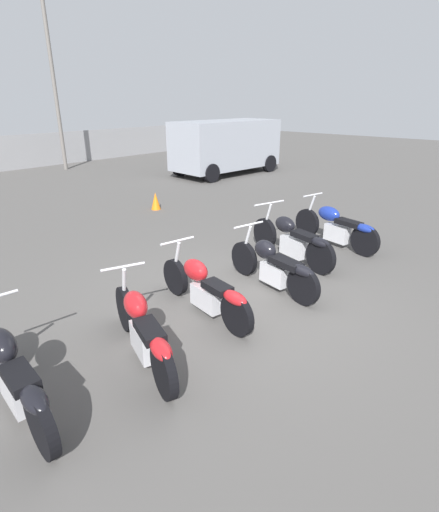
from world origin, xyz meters
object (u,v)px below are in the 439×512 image
motorcycle_slot_3 (274,266)px  motorcycle_slot_4 (293,240)px  motorcycle_slot_0 (13,374)px  motorcycle_slot_2 (205,289)px  motorcycle_slot_1 (143,330)px  motorcycle_slot_5 (336,227)px  traffic_cone_near (156,201)px  light_pole_left (47,36)px  parked_van (226,145)px

motorcycle_slot_3 → motorcycle_slot_4: size_ratio=0.91×
motorcycle_slot_0 → motorcycle_slot_2: 2.69m
motorcycle_slot_2 → motorcycle_slot_3: 1.37m
motorcycle_slot_1 → motorcycle_slot_5: motorcycle_slot_5 is taller
motorcycle_slot_4 → traffic_cone_near: motorcycle_slot_4 is taller
motorcycle_slot_5 → motorcycle_slot_4: bearing=-177.7°
light_pole_left → motorcycle_slot_3: size_ratio=4.60×
parked_van → light_pole_left: bearing=36.9°
light_pole_left → motorcycle_slot_2: size_ratio=4.36×
motorcycle_slot_1 → motorcycle_slot_4: motorcycle_slot_4 is taller
motorcycle_slot_0 → traffic_cone_near: bearing=45.9°
light_pole_left → motorcycle_slot_4: size_ratio=4.20×
motorcycle_slot_0 → parked_van: (11.83, 7.29, 0.76)m
light_pole_left → traffic_cone_near: (-1.86, -8.37, -5.03)m
motorcycle_slot_0 → motorcycle_slot_2: size_ratio=1.02×
motorcycle_slot_5 → motorcycle_slot_1: bearing=-165.7°
motorcycle_slot_2 → light_pole_left: bearing=79.6°
motorcycle_slot_1 → parked_van: bearing=57.1°
light_pole_left → parked_van: (3.86, -6.13, -4.09)m
motorcycle_slot_1 → motorcycle_slot_5: bearing=22.3°
light_pole_left → motorcycle_slot_1: (-6.58, -13.72, -4.86)m
light_pole_left → motorcycle_slot_0: size_ratio=4.26×
light_pole_left → motorcycle_slot_0: light_pole_left is taller
motorcycle_slot_5 → motorcycle_slot_2: bearing=-168.5°
motorcycle_slot_4 → motorcycle_slot_5: 1.37m
traffic_cone_near → motorcycle_slot_3: bearing=-110.9°
motorcycle_slot_1 → motorcycle_slot_2: 1.33m
motorcycle_slot_4 → motorcycle_slot_5: size_ratio=1.02×
motorcycle_slot_0 → parked_van: 13.91m
motorcycle_slot_0 → motorcycle_slot_1: motorcycle_slot_0 is taller
motorcycle_slot_2 → motorcycle_slot_3: bearing=-1.3°
motorcycle_slot_0 → motorcycle_slot_5: size_ratio=1.00×
motorcycle_slot_2 → motorcycle_slot_4: (2.63, 0.15, 0.03)m
motorcycle_slot_0 → parked_van: bearing=37.9°
motorcycle_slot_0 → motorcycle_slot_4: bearing=6.9°
light_pole_left → motorcycle_slot_4: light_pole_left is taller
motorcycle_slot_3 → motorcycle_slot_4: motorcycle_slot_4 is taller
motorcycle_slot_2 → parked_van: bearing=49.8°
motorcycle_slot_0 → motorcycle_slot_3: motorcycle_slot_0 is taller
motorcycle_slot_3 → traffic_cone_near: (2.07, 5.42, -0.17)m
parked_van → traffic_cone_near: 6.22m
motorcycle_slot_0 → motorcycle_slot_2: motorcycle_slot_0 is taller
motorcycle_slot_1 → motorcycle_slot_4: 3.96m
motorcycle_slot_2 → motorcycle_slot_1: bearing=-159.6°
motorcycle_slot_2 → traffic_cone_near: motorcycle_slot_2 is taller
light_pole_left → parked_van: 8.32m
light_pole_left → motorcycle_slot_0: 16.34m
traffic_cone_near → motorcycle_slot_5: bearing=-83.9°
motorcycle_slot_1 → motorcycle_slot_2: (1.31, 0.22, -0.01)m
motorcycle_slot_1 → traffic_cone_near: (4.72, 5.35, -0.17)m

